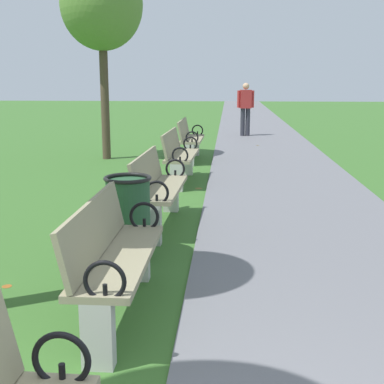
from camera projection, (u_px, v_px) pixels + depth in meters
The scene contains 9 objects.
paved_walkway at pixel (255, 128), 19.09m from camera, with size 2.64×44.00×0.02m, color slate.
park_bench_2 at pixel (114, 256), 3.96m from camera, with size 0.47×1.60×0.90m.
park_bench_3 at pixel (158, 188), 6.41m from camera, with size 0.52×1.61×0.90m.
park_bench_4 at pixel (179, 155), 9.11m from camera, with size 0.53×1.62×0.90m.
park_bench_5 at pixel (190, 139), 11.56m from camera, with size 0.49×1.61×0.90m.
tree_3 at pixel (102, 5), 11.19m from camera, with size 1.76×1.76×4.30m.
pedestrian_walking at pixel (246, 106), 16.23m from camera, with size 0.52×0.27×1.62m.
trash_bin at pixel (129, 217), 5.31m from camera, with size 0.48×0.48×0.84m.
scattered_leaves at pixel (166, 260), 5.27m from camera, with size 3.80×14.26×0.02m.
Camera 1 is at (0.35, -1.27, 1.80)m, focal length 49.14 mm.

